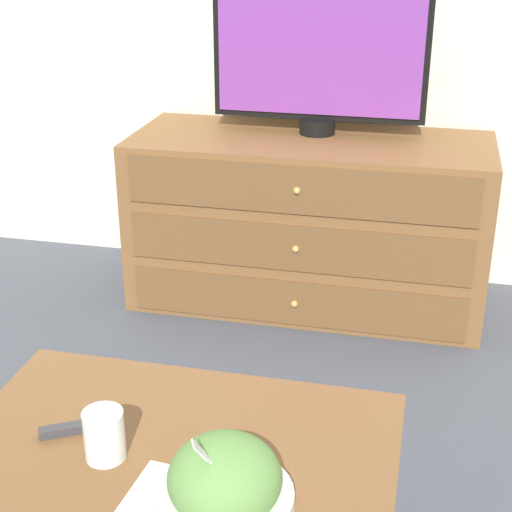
% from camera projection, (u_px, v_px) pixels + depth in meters
% --- Properties ---
extents(ground_plane, '(12.00, 12.00, 0.00)m').
position_uv_depth(ground_plane, '(302.00, 265.00, 3.16)').
color(ground_plane, '#474C56').
extents(dresser, '(1.23, 0.52, 0.60)m').
position_uv_depth(dresser, '(308.00, 222.00, 2.78)').
color(dresser, brown).
rests_on(dresser, ground_plane).
extents(tv, '(0.73, 0.12, 0.55)m').
position_uv_depth(tv, '(320.00, 48.00, 2.61)').
color(tv, black).
rests_on(tv, dresser).
extents(coffee_table, '(0.84, 0.60, 0.38)m').
position_uv_depth(coffee_table, '(171.00, 478.00, 1.48)').
color(coffee_table, brown).
rests_on(coffee_table, ground_plane).
extents(takeout_bowl, '(0.23, 0.23, 0.17)m').
position_uv_depth(takeout_bowl, '(225.00, 486.00, 1.30)').
color(takeout_bowl, silver).
rests_on(takeout_bowl, coffee_table).
extents(drink_cup, '(0.08, 0.08, 0.10)m').
position_uv_depth(drink_cup, '(105.00, 438.00, 1.43)').
color(drink_cup, white).
rests_on(drink_cup, coffee_table).
extents(napkin, '(0.20, 0.20, 0.00)m').
position_uv_depth(napkin, '(177.00, 505.00, 1.33)').
color(napkin, silver).
rests_on(napkin, coffee_table).
extents(remote_control, '(0.14, 0.10, 0.02)m').
position_uv_depth(remote_control, '(79.00, 427.00, 1.52)').
color(remote_control, '#38383D').
rests_on(remote_control, coffee_table).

